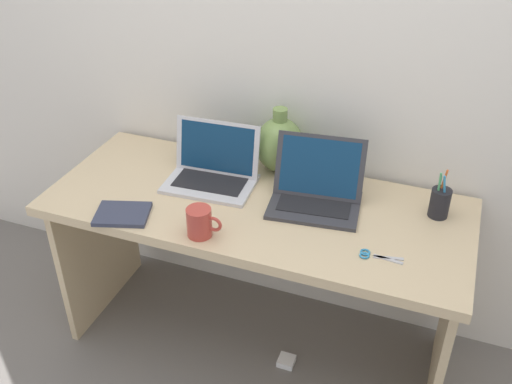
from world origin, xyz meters
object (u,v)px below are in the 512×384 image
(notebook_stack, at_px, (122,214))
(coffee_mug, at_px, (200,222))
(scissors, at_px, (373,256))
(green_vase, at_px, (279,144))
(laptop_right, at_px, (317,187))
(pen_cup, at_px, (440,202))
(laptop_left, at_px, (213,167))
(power_brick, at_px, (286,361))

(notebook_stack, relative_size, coffee_mug, 1.48)
(scissors, bearing_deg, green_vase, 137.95)
(laptop_right, height_order, pen_cup, laptop_right)
(notebook_stack, bearing_deg, scissors, 5.70)
(pen_cup, bearing_deg, laptop_left, -175.94)
(green_vase, xyz_separation_m, notebook_stack, (-0.43, -0.53, -0.11))
(pen_cup, relative_size, power_brick, 2.68)
(laptop_right, height_order, green_vase, green_vase)
(coffee_mug, bearing_deg, scissors, 9.03)
(pen_cup, bearing_deg, notebook_stack, -159.35)
(laptop_right, bearing_deg, power_brick, -104.49)
(laptop_left, xyz_separation_m, scissors, (0.70, -0.26, -0.06))
(coffee_mug, bearing_deg, power_brick, 32.61)
(green_vase, bearing_deg, laptop_right, -40.68)
(laptop_left, xyz_separation_m, green_vase, (0.22, 0.18, 0.06))
(coffee_mug, distance_m, scissors, 0.60)
(green_vase, height_order, pen_cup, green_vase)
(notebook_stack, xyz_separation_m, scissors, (0.91, 0.09, -0.00))
(laptop_right, bearing_deg, laptop_left, 179.30)
(coffee_mug, bearing_deg, notebook_stack, 179.43)
(green_vase, height_order, power_brick, green_vase)
(laptop_left, bearing_deg, laptop_right, -0.70)
(laptop_left, bearing_deg, scissors, -20.18)
(laptop_right, height_order, notebook_stack, laptop_right)
(notebook_stack, bearing_deg, power_brick, 16.41)
(laptop_right, bearing_deg, scissors, -43.09)
(green_vase, xyz_separation_m, scissors, (0.48, -0.43, -0.11))
(pen_cup, bearing_deg, laptop_right, -171.39)
(notebook_stack, height_order, power_brick, notebook_stack)
(laptop_left, height_order, pen_cup, laptop_left)
(laptop_left, relative_size, laptop_right, 1.00)
(pen_cup, height_order, scissors, pen_cup)
(pen_cup, xyz_separation_m, power_brick, (-0.49, -0.23, -0.80))
(coffee_mug, height_order, scissors, coffee_mug)
(coffee_mug, height_order, pen_cup, pen_cup)
(laptop_left, distance_m, pen_cup, 0.88)
(scissors, height_order, power_brick, scissors)
(pen_cup, bearing_deg, scissors, -118.87)
(coffee_mug, bearing_deg, laptop_right, 46.86)
(laptop_right, xyz_separation_m, notebook_stack, (-0.64, -0.34, -0.06))
(green_vase, relative_size, scissors, 1.87)
(coffee_mug, bearing_deg, pen_cup, 28.25)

